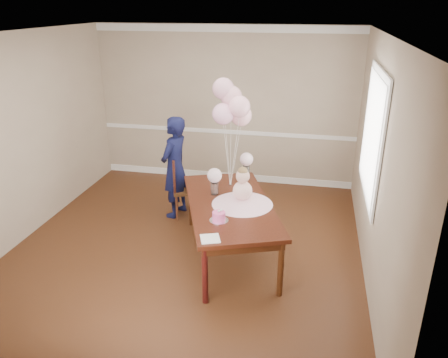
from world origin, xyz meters
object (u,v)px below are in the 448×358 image
at_px(dining_table_top, 230,205).
at_px(woman, 175,167).
at_px(birthday_cake, 219,216).
at_px(dining_chair_seat, 187,189).

bearing_deg(dining_table_top, woman, 115.63).
distance_m(dining_table_top, woman, 1.41).
distance_m(birthday_cake, dining_chair_seat, 1.74).
relative_size(dining_chair_seat, woman, 0.27).
height_order(dining_table_top, woman, woman).
bearing_deg(dining_chair_seat, woman, 166.67).
xyz_separation_m(dining_table_top, woman, (-1.02, 0.98, 0.05)).
xyz_separation_m(dining_table_top, birthday_cake, (-0.03, -0.48, 0.08)).
xyz_separation_m(birthday_cake, dining_chair_seat, (-0.83, 1.49, -0.38)).
relative_size(dining_table_top, birthday_cake, 13.33).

